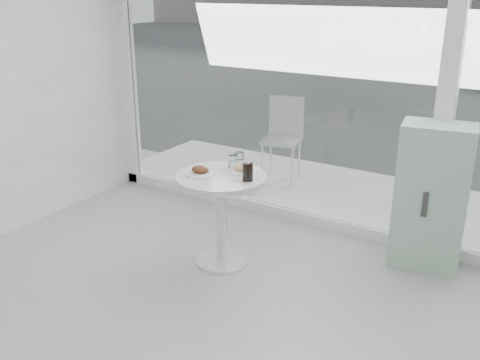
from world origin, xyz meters
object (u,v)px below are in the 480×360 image
Objects in this scene: main_table at (221,201)px; plate_donut at (243,169)px; mint_cabinet at (431,196)px; plate_fritter at (200,171)px; water_tumbler_b at (239,161)px; patio_chair at (284,133)px; cola_glass at (248,171)px; car_white at (400,35)px; water_tumbler_a at (233,163)px.

plate_donut is at bearing 59.67° from main_table.
plate_fritter is (-1.57, -0.95, 0.21)m from mint_cabinet.
plate_donut is 0.10m from water_tumbler_b.
cola_glass is (0.70, -1.97, 0.26)m from patio_chair.
main_table is 12.74m from car_white.
plate_donut is at bearing -7.97° from water_tumbler_a.
water_tumbler_b is (0.49, -1.74, 0.24)m from patio_chair.
water_tumbler_b reaches higher than main_table.
water_tumbler_b is (0.17, 0.30, 0.03)m from plate_fritter.
main_table is 2.03m from patio_chair.
plate_fritter is 1.43× the size of cola_glass.
mint_cabinet is at bearing 24.71° from water_tumbler_b.
plate_fritter is at bearing -168.87° from car_white.
car_white is 12.59m from plate_donut.
water_tumbler_b is at bearing -164.10° from mint_cabinet.
mint_cabinet reaches higher than plate_fritter.
main_table is at bearing -168.16° from car_white.
plate_fritter reaches higher than main_table.
mint_cabinet reaches higher than plate_donut.
main_table is 0.36m from water_tumbler_b.
main_table is 7.01× the size of water_tumbler_a.
water_tumbler_b is (-0.08, 0.06, 0.04)m from plate_donut.
car_white is at bearing 101.05° from cola_glass.
plate_donut is 0.22m from cola_glass.
water_tumbler_b is at bearing 60.64° from plate_fritter.
main_table is 0.82× the size of patio_chair.
water_tumbler_a is (-0.11, 0.02, 0.03)m from plate_donut.
mint_cabinet is 4.90× the size of plate_donut.
cola_glass reaches higher than main_table.
car_white is (-2.21, 12.54, 0.22)m from main_table.
car_white is 12.78m from plate_fritter.
car_white reaches higher than mint_cabinet.
mint_cabinet is 9.16× the size of water_tumbler_b.
water_tumbler_a is (2.20, -12.36, 0.05)m from car_white.
mint_cabinet is 5.28× the size of plate_fritter.
cola_glass is (0.39, 0.08, 0.05)m from plate_fritter.
mint_cabinet is at bearing 28.01° from plate_donut.
car_white is at bearing 100.56° from plate_donut.
plate_donut is 1.55× the size of cola_glass.
cola_glass is (-1.18, -0.87, 0.25)m from mint_cabinet.
mint_cabinet is 12.22m from car_white.
car_white is (-3.63, 11.67, 0.18)m from mint_cabinet.
main_table is at bearing -157.23° from mint_cabinet.
patio_chair is 3.88× the size of plate_donut.
plate_fritter is (-0.15, -0.07, 0.25)m from main_table.
cola_glass reaches higher than water_tumbler_a.
mint_cabinet is 1.84m from plate_fritter.
patio_chair is 2.10m from cola_glass.
water_tumbler_a is at bearing -168.06° from car_white.
car_white reaches higher than water_tumbler_b.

